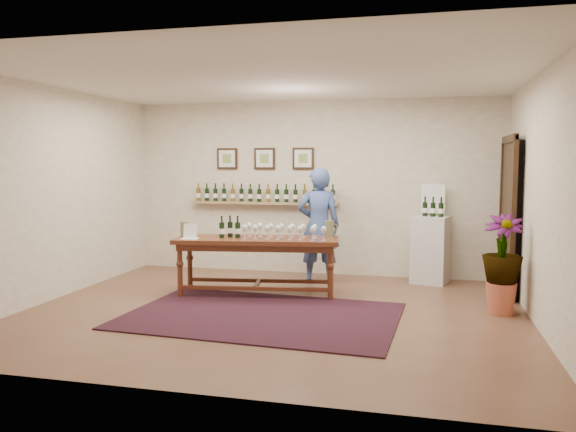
% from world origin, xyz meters
% --- Properties ---
extents(ground, '(6.00, 6.00, 0.00)m').
position_xyz_m(ground, '(0.00, 0.00, 0.00)').
color(ground, brown).
rests_on(ground, ground).
extents(room_shell, '(6.00, 6.00, 6.00)m').
position_xyz_m(room_shell, '(2.11, 1.86, 1.12)').
color(room_shell, '#EEE1CA').
rests_on(room_shell, ground).
extents(rug, '(3.28, 2.29, 0.02)m').
position_xyz_m(rug, '(-0.07, -0.22, 0.01)').
color(rug, '#47130C').
rests_on(rug, ground).
extents(tasting_table, '(2.30, 1.02, 0.79)m').
position_xyz_m(tasting_table, '(-0.44, 0.83, 0.67)').
color(tasting_table, '#401A10').
rests_on(tasting_table, ground).
extents(table_glasses, '(1.45, 0.41, 0.20)m').
position_xyz_m(table_glasses, '(-0.13, 0.86, 0.89)').
color(table_glasses, silver).
rests_on(table_glasses, tasting_table).
extents(table_bottles, '(0.28, 0.21, 0.27)m').
position_xyz_m(table_bottles, '(-0.82, 0.79, 0.92)').
color(table_bottles, black).
rests_on(table_bottles, tasting_table).
extents(pitcher_left, '(0.14, 0.14, 0.21)m').
position_xyz_m(pitcher_left, '(-1.46, 0.74, 0.89)').
color(pitcher_left, '#666740').
rests_on(pitcher_left, tasting_table).
extents(pitcher_right, '(0.18, 0.18, 0.23)m').
position_xyz_m(pitcher_right, '(0.50, 1.15, 0.90)').
color(pitcher_right, '#666740').
rests_on(pitcher_right, tasting_table).
extents(menu_card, '(0.24, 0.19, 0.20)m').
position_xyz_m(menu_card, '(-1.29, 0.54, 0.89)').
color(menu_card, white).
rests_on(menu_card, tasting_table).
extents(display_pedestal, '(0.61, 0.61, 1.01)m').
position_xyz_m(display_pedestal, '(1.88, 2.20, 0.50)').
color(display_pedestal, silver).
rests_on(display_pedestal, ground).
extents(pedestal_bottles, '(0.34, 0.17, 0.33)m').
position_xyz_m(pedestal_bottles, '(1.90, 2.17, 1.17)').
color(pedestal_bottles, black).
rests_on(pedestal_bottles, display_pedestal).
extents(info_sign, '(0.36, 0.11, 0.50)m').
position_xyz_m(info_sign, '(1.90, 2.37, 1.26)').
color(info_sign, white).
rests_on(info_sign, display_pedestal).
extents(potted_plant, '(0.57, 0.57, 1.04)m').
position_xyz_m(potted_plant, '(2.68, 0.55, 0.61)').
color(potted_plant, '#BA573E').
rests_on(potted_plant, ground).
extents(person, '(0.69, 0.51, 1.74)m').
position_xyz_m(person, '(0.24, 1.79, 0.87)').
color(person, '#3A4F89').
rests_on(person, ground).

